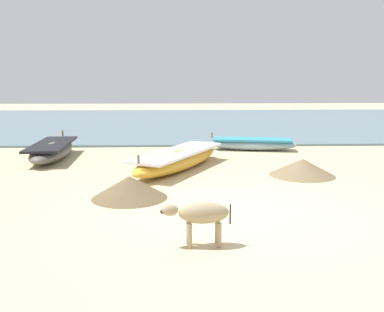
% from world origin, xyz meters
% --- Properties ---
extents(ground, '(80.00, 80.00, 0.00)m').
position_xyz_m(ground, '(0.00, 0.00, 0.00)').
color(ground, '#CCB789').
extents(sea_water, '(60.00, 20.00, 0.08)m').
position_xyz_m(sea_water, '(0.00, 17.99, 0.04)').
color(sea_water, slate).
rests_on(sea_water, ground).
extents(fishing_boat_0, '(3.23, 1.37, 0.61)m').
position_xyz_m(fishing_boat_0, '(1.47, 7.16, 0.23)').
color(fishing_boat_0, '#8CA5B7').
rests_on(fishing_boat_0, ground).
extents(fishing_boat_1, '(1.28, 3.77, 0.71)m').
position_xyz_m(fishing_boat_1, '(-5.16, 5.68, 0.28)').
color(fishing_boat_1, '#5B5651').
rests_on(fishing_boat_1, ground).
extents(fishing_boat_6, '(2.99, 4.40, 0.72)m').
position_xyz_m(fishing_boat_6, '(-1.18, 3.96, 0.28)').
color(fishing_boat_6, gold).
rests_on(fishing_boat_6, ground).
extents(calf_far_dun, '(1.05, 0.33, 0.68)m').
position_xyz_m(calf_far_dun, '(-0.88, -1.61, 0.49)').
color(calf_far_dun, tan).
rests_on(calf_far_dun, ground).
extents(debris_pile_0, '(2.14, 2.14, 0.44)m').
position_xyz_m(debris_pile_0, '(2.04, 3.02, 0.22)').
color(debris_pile_0, '#7A6647').
rests_on(debris_pile_0, ground).
extents(debris_pile_1, '(1.93, 1.93, 0.47)m').
position_xyz_m(debris_pile_1, '(-2.22, 1.05, 0.23)').
color(debris_pile_1, brown).
rests_on(debris_pile_1, ground).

